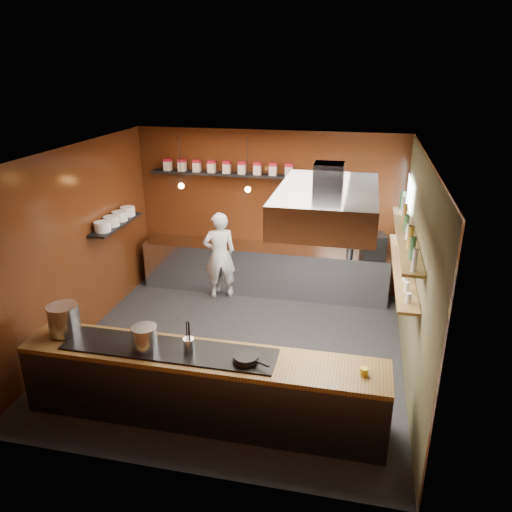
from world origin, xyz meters
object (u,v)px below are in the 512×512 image
(stockpot_large, at_px, (64,319))
(chef, at_px, (220,255))
(espresso_machine, at_px, (373,245))
(extractor_hood, at_px, (327,203))
(stockpot_small, at_px, (145,338))

(stockpot_large, xyz_separation_m, chef, (1.06, 3.29, -0.31))
(stockpot_large, bearing_deg, espresso_machine, 44.05)
(extractor_hood, relative_size, espresso_machine, 4.98)
(extractor_hood, bearing_deg, stockpot_small, -147.57)
(espresso_machine, bearing_deg, extractor_hood, -115.66)
(stockpot_small, bearing_deg, chef, 91.35)
(stockpot_large, bearing_deg, chef, 72.15)
(espresso_machine, distance_m, chef, 2.76)
(extractor_hood, xyz_separation_m, espresso_machine, (0.67, 2.54, -1.40))
(extractor_hood, distance_m, espresso_machine, 2.98)
(extractor_hood, distance_m, chef, 3.43)
(extractor_hood, xyz_separation_m, stockpot_large, (-3.11, -1.12, -1.38))
(espresso_machine, bearing_deg, stockpot_small, -135.73)
(extractor_hood, bearing_deg, chef, 133.45)
(stockpot_small, height_order, chef, chef)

